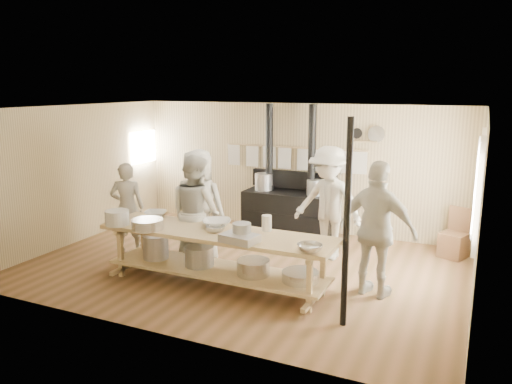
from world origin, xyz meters
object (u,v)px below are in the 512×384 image
cook_far_left (127,208)px  cook_by_window (328,203)px  prep_table (216,252)px  chair (454,243)px  cook_left (196,212)px  roasting_pan (240,238)px  cook_right (377,230)px  stove (289,208)px  cook_center (199,206)px

cook_far_left → cook_by_window: 3.56m
prep_table → chair: 4.26m
cook_by_window → chair: cook_by_window is taller
cook_left → cook_by_window: size_ratio=0.96×
roasting_pan → cook_right: bearing=29.4°
cook_by_window → cook_right: bearing=-38.5°
prep_table → cook_left: cook_left is taller
cook_right → cook_by_window: (-1.08, 1.27, 0.00)m
cook_left → cook_right: size_ratio=0.96×
prep_table → chair: size_ratio=4.12×
chair → cook_right: bearing=-90.4°
prep_table → roasting_pan: 0.75m
cook_right → prep_table: bearing=29.4°
cook_by_window → stove: bearing=146.8°
cook_by_window → chair: 2.34m
cook_center → chair: bearing=-160.4°
prep_table → stove: bearing=90.0°
stove → cook_right: size_ratio=1.33×
prep_table → cook_right: cook_right is taller
prep_table → cook_left: (-0.69, 0.58, 0.42)m
cook_center → cook_by_window: cook_by_window is taller
cook_center → cook_right: size_ratio=0.99×
cook_right → cook_by_window: cook_by_window is taller
stove → cook_left: size_ratio=1.39×
cook_left → cook_right: (2.92, 0.04, 0.04)m
cook_right → chair: cook_right is taller
cook_left → cook_right: cook_right is taller
prep_table → cook_far_left: bearing=161.7°
cook_far_left → cook_left: 1.53m
roasting_pan → cook_center: bearing=139.3°
cook_right → roasting_pan: bearing=43.4°
roasting_pan → cook_by_window: bearing=74.8°
cook_center → cook_by_window: bearing=-158.7°
cook_far_left → cook_center: bearing=155.5°
cook_by_window → cook_far_left: bearing=-149.7°
cook_left → cook_center: bearing=-49.0°
chair → roasting_pan: 4.16m
stove → cook_far_left: (-2.21, -2.29, 0.30)m
prep_table → chair: (3.17, 2.84, -0.26)m
roasting_pan → chair: bearing=50.5°
cook_far_left → cook_by_window: bearing=170.8°
cook_left → stove: bearing=-85.4°
cook_left → roasting_pan: (1.24, -0.91, -0.03)m
prep_table → chair: chair is taller
cook_center → cook_right: 3.02m
stove → roasting_pan: size_ratio=5.20×
stove → cook_far_left: stove is taller
stove → cook_by_window: bearing=-44.5°
cook_left → chair: size_ratio=2.14×
stove → prep_table: 3.02m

